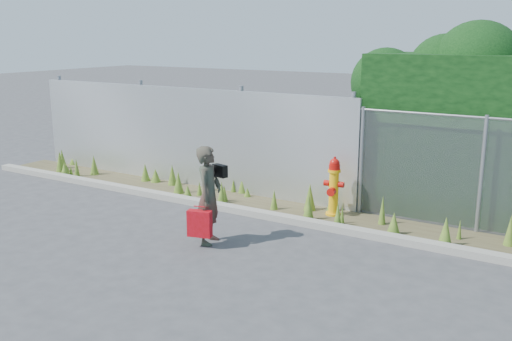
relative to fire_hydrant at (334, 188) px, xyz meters
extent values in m
plane|color=#3D3E40|center=(-0.69, -2.57, -0.55)|extent=(80.00, 80.00, 0.00)
cube|color=gray|center=(-0.69, -0.77, -0.49)|extent=(16.00, 0.22, 0.12)
cube|color=#484029|center=(-0.69, -0.17, -0.55)|extent=(16.00, 1.20, 0.01)
cone|color=#476B20|center=(-2.29, 0.42, -0.36)|extent=(0.19, 0.19, 0.39)
cone|color=#476B20|center=(-7.20, -0.29, -0.29)|extent=(0.22, 0.22, 0.53)
cone|color=#476B20|center=(-6.73, -0.55, -0.38)|extent=(0.24, 0.24, 0.36)
cone|color=#476B20|center=(0.34, -0.56, -0.33)|extent=(0.15, 0.15, 0.44)
cone|color=#476B20|center=(-6.66, -0.43, -0.43)|extent=(0.10, 0.10, 0.25)
cone|color=#476B20|center=(-7.55, 0.43, -0.43)|extent=(0.22, 0.22, 0.26)
cone|color=#476B20|center=(0.98, -0.05, -0.28)|extent=(0.14, 0.14, 0.54)
cone|color=#476B20|center=(-5.06, 0.42, -0.30)|extent=(0.10, 0.10, 0.50)
cone|color=#476B20|center=(-0.61, 0.40, -0.43)|extent=(0.09, 0.09, 0.24)
cone|color=#476B20|center=(-2.50, 0.37, -0.41)|extent=(0.11, 0.11, 0.29)
cone|color=#476B20|center=(-4.50, 0.15, -0.39)|extent=(0.24, 0.24, 0.32)
cone|color=#476B20|center=(2.33, -0.12, -0.38)|extent=(0.08, 0.08, 0.35)
cone|color=#476B20|center=(-4.78, 0.11, -0.34)|extent=(0.21, 0.21, 0.42)
cone|color=#476B20|center=(-7.04, -0.25, -0.45)|extent=(0.18, 0.18, 0.21)
cone|color=#476B20|center=(-4.01, 0.15, -0.31)|extent=(0.22, 0.22, 0.48)
cone|color=#476B20|center=(3.07, 0.44, -0.40)|extent=(0.12, 0.12, 0.30)
cone|color=#476B20|center=(0.35, -0.38, -0.38)|extent=(0.09, 0.09, 0.34)
cone|color=#476B20|center=(-0.12, 0.21, -0.35)|extent=(0.20, 0.20, 0.41)
cone|color=#476B20|center=(-3.02, -0.56, -0.40)|extent=(0.21, 0.21, 0.30)
cone|color=#476B20|center=(-3.03, 0.12, -0.29)|extent=(0.15, 0.15, 0.52)
cone|color=#476B20|center=(-0.27, -0.51, -0.30)|extent=(0.22, 0.22, 0.51)
cone|color=#476B20|center=(-0.51, 0.04, -0.28)|extent=(0.24, 0.24, 0.54)
cone|color=#476B20|center=(-2.05, 0.22, -0.45)|extent=(0.16, 0.16, 0.20)
cone|color=#476B20|center=(-2.27, -0.31, -0.39)|extent=(0.15, 0.15, 0.34)
cone|color=#476B20|center=(-7.46, -0.01, -0.30)|extent=(0.22, 0.22, 0.50)
cone|color=#476B20|center=(-1.12, -0.27, -0.35)|extent=(0.16, 0.16, 0.41)
cone|color=#476B20|center=(2.20, -0.57, -0.30)|extent=(0.24, 0.24, 0.50)
cone|color=#476B20|center=(1.32, -0.47, -0.35)|extent=(0.24, 0.24, 0.40)
cone|color=#476B20|center=(-3.45, -0.32, -0.32)|extent=(0.23, 0.23, 0.48)
cone|color=#476B20|center=(-6.25, -0.07, -0.31)|extent=(0.22, 0.22, 0.48)
cone|color=#476B20|center=(-2.24, -0.45, -0.33)|extent=(0.18, 0.18, 0.45)
cone|color=#476B20|center=(-3.07, 0.22, -0.35)|extent=(0.08, 0.08, 0.41)
cone|color=#476B20|center=(-6.48, -0.41, -0.33)|extent=(0.14, 0.14, 0.45)
cone|color=#476B20|center=(-2.97, -0.22, -0.40)|extent=(0.12, 0.12, 0.31)
cone|color=#476B20|center=(3.09, 0.00, -0.29)|extent=(0.18, 0.18, 0.53)
cone|color=#476B20|center=(-3.97, 0.11, -0.43)|extent=(0.09, 0.09, 0.24)
cube|color=#B6BABE|center=(-3.94, 0.43, 0.55)|extent=(8.50, 0.08, 2.20)
cylinder|color=gray|center=(-7.99, 0.55, 0.60)|extent=(0.10, 0.10, 2.30)
cylinder|color=gray|center=(-5.19, 0.55, 0.60)|extent=(0.10, 0.10, 2.30)
cylinder|color=gray|center=(-2.39, 0.55, 0.60)|extent=(0.10, 0.10, 2.30)
cylinder|color=gray|center=(0.11, 0.55, 0.60)|extent=(0.10, 0.10, 2.30)
cylinder|color=gray|center=(0.36, 0.43, 0.47)|extent=(0.07, 0.07, 2.05)
cylinder|color=gray|center=(2.51, 0.43, 0.47)|extent=(0.07, 0.07, 2.05)
sphere|color=black|center=(0.42, 1.41, 1.87)|extent=(1.36, 1.36, 1.36)
sphere|color=black|center=(1.49, 1.66, 2.11)|extent=(1.40, 1.40, 1.40)
sphere|color=black|center=(2.08, 1.57, 2.23)|extent=(1.65, 1.65, 1.65)
cylinder|color=#FCB50D|center=(0.00, 0.01, -0.52)|extent=(0.28, 0.28, 0.06)
cylinder|color=#FCB50D|center=(0.00, 0.01, -0.13)|extent=(0.18, 0.18, 0.86)
cylinder|color=#FCB50D|center=(0.00, 0.01, 0.32)|extent=(0.24, 0.24, 0.05)
cylinder|color=#B20F0A|center=(0.00, 0.01, 0.39)|extent=(0.21, 0.21, 0.10)
sphere|color=#B20F0A|center=(0.00, 0.01, 0.46)|extent=(0.19, 0.19, 0.19)
cylinder|color=#B20F0A|center=(0.00, 0.01, 0.56)|extent=(0.05, 0.05, 0.05)
cylinder|color=#B20F0A|center=(-0.14, 0.01, 0.07)|extent=(0.10, 0.11, 0.11)
cylinder|color=#B20F0A|center=(0.14, 0.01, 0.07)|extent=(0.10, 0.11, 0.11)
cylinder|color=#B20F0A|center=(0.00, -0.13, -0.05)|extent=(0.15, 0.12, 0.15)
imported|color=#0D563C|center=(-1.17, -2.35, 0.26)|extent=(0.53, 0.67, 1.62)
cube|color=#A1090B|center=(-1.16, -2.64, -0.15)|extent=(0.39, 0.14, 0.43)
cylinder|color=#A1090B|center=(-1.16, -2.64, 0.14)|extent=(0.18, 0.02, 0.02)
cube|color=black|center=(-1.12, -2.11, 0.62)|extent=(0.27, 0.11, 0.20)
camera|label=1|loc=(4.07, -9.56, 2.80)|focal=40.00mm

